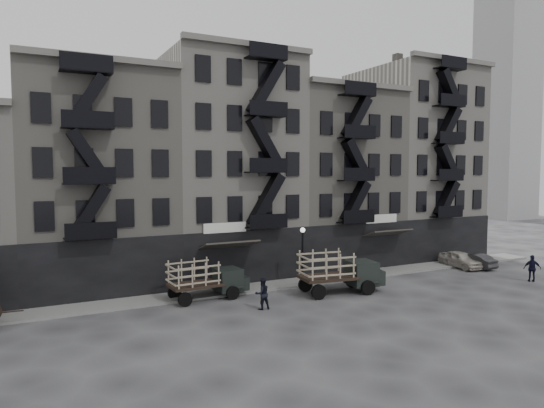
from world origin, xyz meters
name	(u,v)px	position (x,y,z in m)	size (l,w,h in m)	color
ground	(283,301)	(0.00, 0.00, 0.00)	(140.00, 140.00, 0.00)	#38383A
sidewalk	(258,287)	(0.00, 3.75, 0.07)	(55.00, 2.50, 0.15)	slate
building_midwest	(95,182)	(-10.00, 9.83, 7.50)	(10.00, 11.35, 16.20)	gray
building_center	(225,168)	(0.00, 9.82, 8.50)	(10.00, 11.35, 18.20)	#A8A39A
building_mideast	(329,180)	(10.00, 9.83, 7.50)	(10.00, 11.35, 16.20)	gray
building_east	(413,164)	(20.00, 9.82, 9.00)	(10.00, 11.35, 19.20)	#A8A39A
lamp_post	(303,248)	(3.00, 2.60, 2.78)	(0.36, 0.36, 4.28)	black
distant_tower	(509,21)	(60.00, 30.00, 33.76)	(8.00, 8.00, 66.00)	gray
stake_truck_west	(206,277)	(-4.23, 2.61, 1.48)	(5.26, 2.39, 2.59)	black
stake_truck_east	(339,269)	(4.34, -0.01, 1.66)	(6.02, 3.05, 2.90)	black
car_east	(461,259)	(18.57, 2.34, 0.71)	(1.67, 4.16, 1.42)	#B3ADA1
car_far	(474,261)	(19.50, 1.74, 0.63)	(1.33, 3.81, 1.25)	black
pedestrian_mid	(262,294)	(-2.00, -1.10, 0.95)	(0.93, 0.72, 1.90)	black
policeman	(532,268)	(19.16, -3.83, 1.00)	(1.18, 0.49, 2.01)	black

